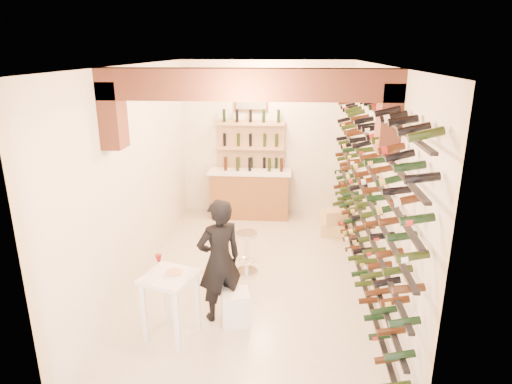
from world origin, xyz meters
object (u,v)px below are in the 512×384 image
back_counter (250,192)px  person (219,260)px  tasting_table (170,286)px  crate_lower (333,229)px  wine_rack (360,184)px  white_stool (236,307)px  chrome_barstool (247,249)px

back_counter → person: bearing=-91.0°
tasting_table → crate_lower: 4.03m
person → crate_lower: 3.40m
wine_rack → tasting_table: 3.02m
tasting_table → person: person is taller
person → back_counter: bearing=-123.6°
back_counter → crate_lower: back_counter is taller
wine_rack → white_stool: size_ratio=12.95×
back_counter → chrome_barstool: (0.16, -2.50, -0.14)m
tasting_table → back_counter: bearing=100.9°
tasting_table → crate_lower: bearing=74.4°
white_stool → crate_lower: 3.33m
back_counter → white_stool: (0.15, -3.88, -0.31)m
wine_rack → person: 2.32m
back_counter → white_stool: back_counter is taller
person → wine_rack: bearing=177.9°
tasting_table → person: (0.54, 0.44, 0.14)m
person → crate_lower: person is taller
crate_lower → tasting_table: bearing=-124.7°
wine_rack → white_stool: (-1.68, -1.23, -1.33)m
wine_rack → back_counter: wine_rack is taller
back_counter → person: (-0.06, -3.77, 0.29)m
person → white_stool: bearing=119.4°
back_counter → crate_lower: (1.67, -0.92, -0.40)m
wine_rack → back_counter: 3.38m
wine_rack → crate_lower: wine_rack is taller
back_counter → tasting_table: 4.26m
back_counter → tasting_table: size_ratio=1.68×
wine_rack → tasting_table: wine_rack is taller
tasting_table → crate_lower: size_ratio=2.29×
wine_rack → back_counter: size_ratio=3.35×
chrome_barstool → person: bearing=-100.2°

